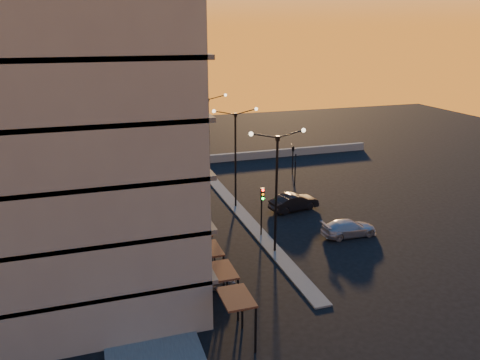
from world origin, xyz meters
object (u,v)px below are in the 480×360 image
object	(u,v)px
car_hatchback	(203,279)
car_sedan	(294,202)
traffic_light_main	(262,204)
car_wagon	(349,228)
streetlamp_mid	(235,151)

from	to	relation	value
car_hatchback	car_sedan	distance (m)	16.01
traffic_light_main	car_wagon	xyz separation A→B (m)	(6.93, -2.00, -2.21)
streetlamp_mid	car_wagon	size ratio (longest dim) A/B	2.03
streetlamp_mid	traffic_light_main	world-z (taller)	streetlamp_mid
car_hatchback	car_sedan	xyz separation A→B (m)	(11.50, 11.13, 0.07)
car_wagon	car_hatchback	bearing A→B (deg)	109.00
car_wagon	traffic_light_main	bearing A→B (deg)	74.67
car_sedan	car_wagon	world-z (taller)	car_sedan
car_sedan	car_hatchback	bearing A→B (deg)	123.91
car_hatchback	car_wagon	bearing A→B (deg)	-74.68
traffic_light_main	car_sedan	size ratio (longest dim) A/B	0.89
traffic_light_main	car_wagon	bearing A→B (deg)	-16.13
car_sedan	car_wagon	bearing A→B (deg)	-174.18
car_hatchback	car_sedan	size ratio (longest dim) A/B	0.89
traffic_light_main	car_wagon	distance (m)	7.54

